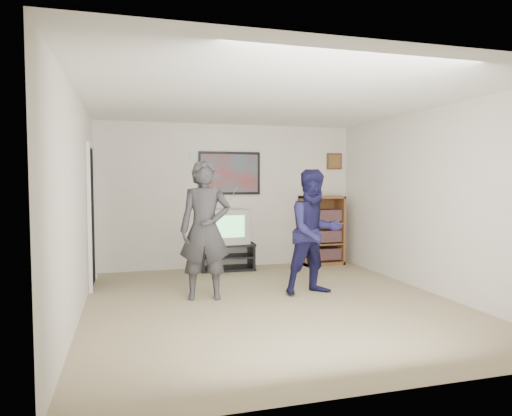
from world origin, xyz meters
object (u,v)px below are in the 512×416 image
person_tall (205,230)px  person_short (315,232)px  bookshelf (322,230)px  crt_television (225,226)px  media_stand (227,256)px

person_tall → person_short: bearing=4.2°
bookshelf → person_tall: size_ratio=0.69×
crt_television → bookshelf: bookshelf is taller
crt_television → person_tall: bearing=-115.9°
crt_television → person_tall: 1.90m
bookshelf → person_short: person_short is taller
person_tall → bookshelf: bearing=47.0°
person_short → crt_television: bearing=106.0°
crt_television → bookshelf: size_ratio=0.56×
crt_television → bookshelf: bearing=-4.6°
person_short → bookshelf: bearing=56.7°
bookshelf → person_tall: (-2.43, -1.83, 0.27)m
person_tall → person_short: person_tall is taller
person_tall → media_stand: bearing=79.6°
bookshelf → person_short: (-0.98, -1.98, 0.22)m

